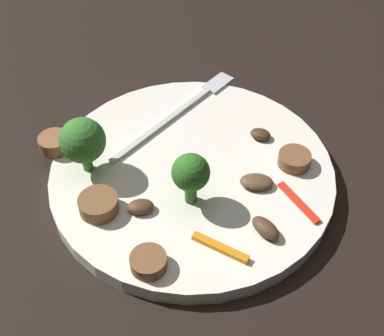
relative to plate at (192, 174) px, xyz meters
The scene contains 15 objects.
ground_plane 0.01m from the plate, ahead, with size 1.40×1.40×0.00m, color black.
plate is the anchor object (origin of this frame).
fork 0.09m from the plate, 64.27° to the left, with size 0.18×0.07×0.00m.
broccoli_floret_0 0.11m from the plate, 148.40° to the left, with size 0.04×0.04×0.06m.
broccoli_floret_1 0.06m from the plate, 123.42° to the right, with size 0.03×0.03×0.05m.
sausage_slice_0 0.11m from the plate, 139.49° to the right, with size 0.03×0.03×0.01m, color brown.
sausage_slice_1 0.10m from the plate, 28.62° to the right, with size 0.03×0.03×0.01m, color brown.
sausage_slice_2 0.10m from the plate, behind, with size 0.03×0.03×0.01m, color brown.
sausage_slice_3 0.14m from the plate, 136.96° to the left, with size 0.03×0.03×0.01m, color brown.
mushroom_0 0.08m from the plate, ahead, with size 0.02×0.02×0.01m, color #422B19.
mushroom_1 0.06m from the plate, 51.89° to the right, with size 0.03×0.02×0.01m, color brown.
mushroom_2 0.07m from the plate, 163.18° to the right, with size 0.02×0.02×0.01m, color #4C331E.
mushroom_3 0.10m from the plate, 82.26° to the right, with size 0.03×0.01×0.01m, color #4C331E.
pepper_strip_0 0.10m from the plate, 56.51° to the right, with size 0.05×0.01×0.00m, color red.
pepper_strip_1 0.10m from the plate, 107.73° to the right, with size 0.05×0.01×0.00m, color orange.
Camera 1 is at (-0.17, -0.28, 0.36)m, focal length 47.79 mm.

